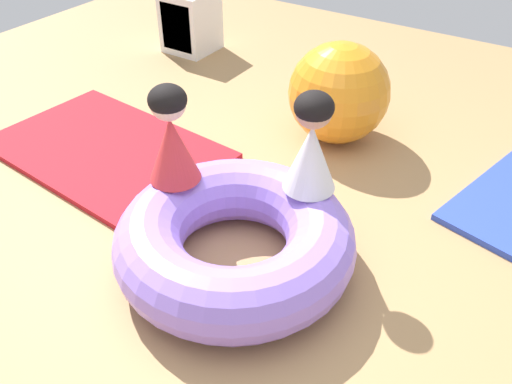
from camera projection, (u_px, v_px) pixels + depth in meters
ground_plane at (228, 262)px, 2.91m from camera, size 8.00×8.00×0.00m
gym_mat_far_right at (107, 150)px, 3.78m from camera, size 1.69×1.18×0.04m
inflatable_cushion at (235, 240)px, 2.79m from camera, size 1.25×1.25×0.36m
child_in_white at (312, 143)px, 2.70m from camera, size 0.36×0.36×0.55m
child_in_red at (171, 135)px, 2.77m from camera, size 0.38×0.38×0.55m
play_ball_green at (178, 155)px, 3.63m from camera, size 0.06×0.06×0.06m
exercise_ball_large at (339, 93)px, 3.75m from camera, size 0.71×0.71×0.71m
storage_cube at (189, 22)px, 5.12m from camera, size 0.44×0.44×0.56m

